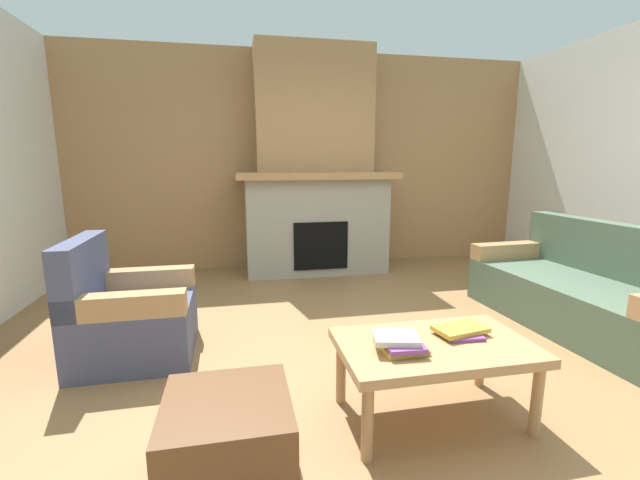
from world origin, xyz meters
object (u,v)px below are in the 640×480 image
object	(u,v)px
fireplace	(314,177)
ottoman	(228,443)
armchair	(128,316)
couch	(584,293)
coffee_table	(434,352)

from	to	relation	value
fireplace	ottoman	xyz separation A→B (m)	(-1.03, -3.45, -0.96)
armchair	ottoman	size ratio (longest dim) A/B	1.63
couch	coffee_table	bearing A→B (deg)	-153.11
couch	armchair	size ratio (longest dim) A/B	2.16
armchair	coffee_table	size ratio (longest dim) A/B	0.85
couch	ottoman	distance (m)	3.11
fireplace	ottoman	distance (m)	3.72
coffee_table	ottoman	xyz separation A→B (m)	(-1.06, -0.27, -0.18)
couch	coffee_table	distance (m)	2.03
armchair	fireplace	bearing A→B (deg)	50.33
couch	ottoman	xyz separation A→B (m)	(-2.87, -1.19, -0.09)
coffee_table	ottoman	distance (m)	1.11
couch	armchair	world-z (taller)	same
fireplace	armchair	distance (m)	2.84
armchair	coffee_table	bearing A→B (deg)	-32.00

